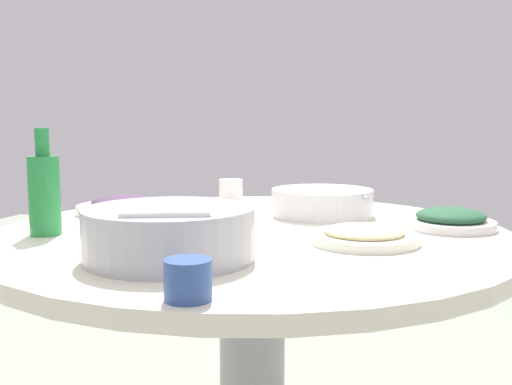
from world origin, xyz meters
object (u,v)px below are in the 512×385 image
Objects in this scene: round_dining_table at (252,305)px; dish_greens at (451,220)px; dish_eggplant at (122,206)px; tea_cup_near at (188,280)px; dish_noodles at (364,235)px; tea_cup_far at (231,191)px; rice_bowl at (169,232)px; green_bottle at (44,192)px; soup_bowl at (322,203)px.

round_dining_table is 0.51m from dish_greens.
dish_eggplant is 3.55× the size of tea_cup_near.
tea_cup_far is (0.50, 0.48, 0.02)m from dish_noodles.
dish_noodles is (0.25, -0.32, -0.03)m from rice_bowl.
rice_bowl is 0.77m from tea_cup_far.
dish_greens is at bearing -112.98° from tea_cup_far.
green_bottle is (-0.35, 0.86, 0.07)m from dish_greens.
rice_bowl is 1.37× the size of dish_noodles.
round_dining_table is at bearing 75.57° from dish_noodles.
dish_greens is at bearing -106.76° from soup_bowl.
tea_cup_near reaches higher than dish_noodles.
round_dining_table is 0.58m from tea_cup_near.
tea_cup_far is (0.28, 0.65, 0.01)m from dish_greens.
soup_bowl is 0.55m from dish_eggplant.
rice_bowl reaches higher than tea_cup_far.
round_dining_table is 4.90× the size of dish_eggplant.
tea_cup_near is (-0.66, -0.49, 0.01)m from dish_eggplant.
green_bottle is at bearing 178.66° from dish_eggplant.
tea_cup_far is (0.63, -0.21, -0.06)m from green_bottle.
round_dining_table is 16.03× the size of tea_cup_far.
soup_bowl is 1.14× the size of green_bottle.
dish_noodles is at bearing -79.53° from green_bottle.
round_dining_table is at bearing -153.96° from tea_cup_far.
dish_greens is 0.78m from tea_cup_near.
tea_cup_far reaches higher than round_dining_table.
tea_cup_far is (0.31, -0.20, 0.01)m from dish_eggplant.
round_dining_table is 3.80× the size of rice_bowl.
dish_noodles is 0.51m from tea_cup_near.
green_bottle reaches higher than rice_bowl.
soup_bowl reaches higher than dish_noodles.
rice_bowl is 0.41m from dish_noodles.
dish_eggplant is (0.12, 0.41, 0.20)m from round_dining_table.
rice_bowl reaches higher than tea_cup_near.
dish_noodles is 0.71m from green_bottle.
tea_cup_near is (-0.79, 0.04, -0.00)m from soup_bowl.
dish_greens is (0.04, -0.86, 0.00)m from dish_eggplant.
green_bottle is (-0.20, 0.42, 0.28)m from round_dining_table.
dish_greens is 0.87× the size of green_bottle.
green_bottle reaches higher than dish_greens.
rice_bowl is 4.22× the size of tea_cup_far.
rice_bowl is 0.26m from tea_cup_near.
soup_bowl is 1.32× the size of dish_greens.
green_bottle reaches higher than dish_eggplant.
green_bottle is at bearing 129.91° from soup_bowl.
tea_cup_far reaches higher than dish_noodles.
dish_eggplant and dish_greens have the same top height.
soup_bowl is at bearing -2.64° from tea_cup_near.
round_dining_table is at bearing -9.91° from rice_bowl.
tea_cup_near is (-0.47, 0.19, 0.01)m from dish_noodles.
round_dining_table is 0.48m from dish_eggplant.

